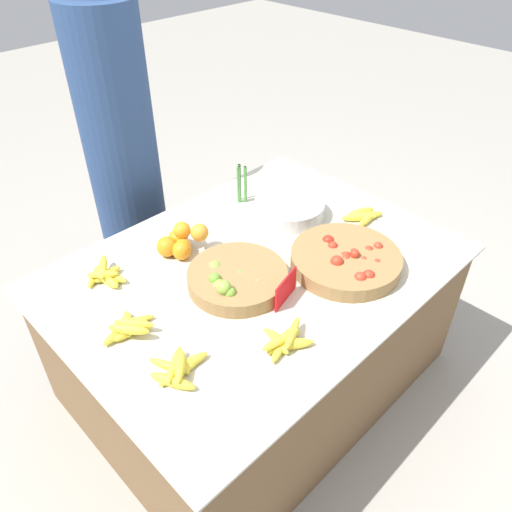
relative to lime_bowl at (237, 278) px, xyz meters
name	(u,v)px	position (x,y,z in m)	size (l,w,h in m)	color
ground_plane	(256,374)	(0.13, 0.03, -0.69)	(12.00, 12.00, 0.00)	#A39E93
market_table	(256,325)	(0.13, 0.03, -0.36)	(1.53, 1.14, 0.66)	brown
lime_bowl	(237,278)	(0.00, 0.00, 0.00)	(0.37, 0.37, 0.10)	olive
tomato_basket	(346,260)	(0.37, -0.22, 0.00)	(0.43, 0.43, 0.09)	olive
orange_pile	(181,241)	(-0.02, 0.30, 0.02)	(0.19, 0.16, 0.12)	orange
metal_bowl	(289,209)	(0.48, 0.18, 0.01)	(0.31, 0.31, 0.07)	silver
price_sign	(286,289)	(0.07, -0.18, 0.02)	(0.15, 0.05, 0.11)	red
veg_bundle	(241,184)	(0.42, 0.42, 0.06)	(0.04, 0.05, 0.18)	#4C8E42
banana_bunch_front_right	(129,328)	(-0.42, 0.07, -0.01)	(0.21, 0.18, 0.06)	yellow
banana_bunch_front_center	(105,274)	(-0.33, 0.37, -0.01)	(0.16, 0.18, 0.06)	yellow
banana_bunch_middle_right	(178,369)	(-0.41, -0.18, -0.01)	(0.20, 0.20, 0.05)	yellow
banana_bunch_back_center	(284,341)	(-0.09, -0.33, -0.01)	(0.20, 0.17, 0.05)	yellow
banana_bunch_front_left	(363,216)	(0.69, -0.07, -0.01)	(0.18, 0.13, 0.04)	yellow
vendor_person	(124,162)	(0.13, 0.93, 0.09)	(0.34, 0.34, 1.67)	navy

